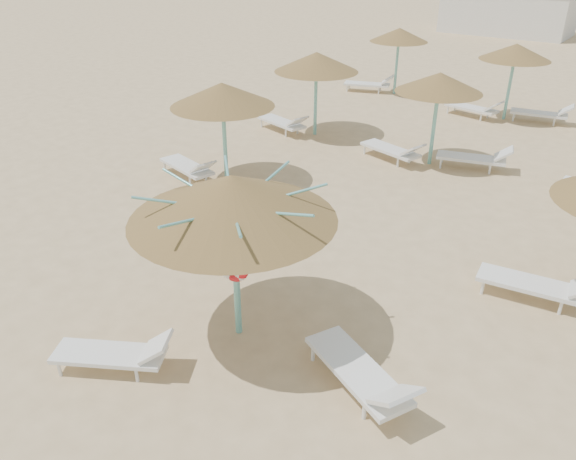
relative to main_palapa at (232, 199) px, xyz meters
The scene contains 6 objects.
ground 2.50m from the main_palapa, 81.29° to the right, with size 120.00×120.00×0.00m, color #D3B381.
main_palapa is the anchor object (origin of this frame).
lounger_main_a 2.98m from the main_palapa, 116.94° to the right, with size 1.87×1.39×0.67m.
lounger_main_b 3.22m from the main_palapa, ahead, with size 2.16×1.47×0.76m.
palapa_field 10.04m from the main_palapa, 77.52° to the left, with size 18.85×14.24×2.72m.
service_hut 35.41m from the main_palapa, 99.73° to the left, with size 8.40×4.40×3.25m.
Camera 1 is at (5.10, -5.62, 6.03)m, focal length 35.00 mm.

